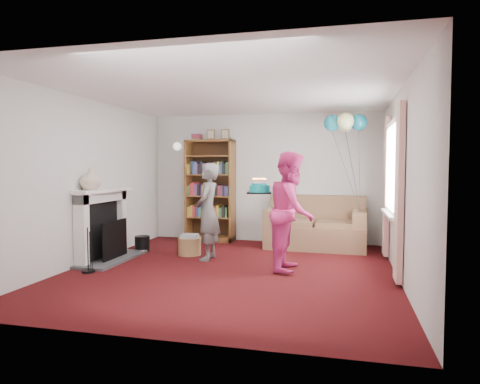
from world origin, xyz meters
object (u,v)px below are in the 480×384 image
(person_magenta, at_px, (292,211))
(birthday_cake, at_px, (259,189))
(sofa, at_px, (316,228))
(bookcase, at_px, (211,192))
(person_striped, at_px, (208,211))

(person_magenta, xyz_separation_m, birthday_cake, (-0.48, 0.04, 0.31))
(sofa, xyz_separation_m, person_magenta, (-0.24, -1.82, 0.49))
(bookcase, distance_m, person_magenta, 2.76)
(bookcase, distance_m, person_striped, 1.77)
(person_magenta, relative_size, birthday_cake, 4.76)
(bookcase, height_order, birthday_cake, bookcase)
(bookcase, relative_size, sofa, 1.25)
(birthday_cake, bearing_deg, bookcase, 124.41)
(person_striped, relative_size, birthday_cake, 4.32)
(bookcase, height_order, sofa, bookcase)
(sofa, bearing_deg, birthday_cake, -109.13)
(bookcase, relative_size, person_striped, 1.44)
(sofa, bearing_deg, person_magenta, -94.62)
(sofa, height_order, birthday_cake, birthday_cake)
(bookcase, distance_m, sofa, 2.19)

